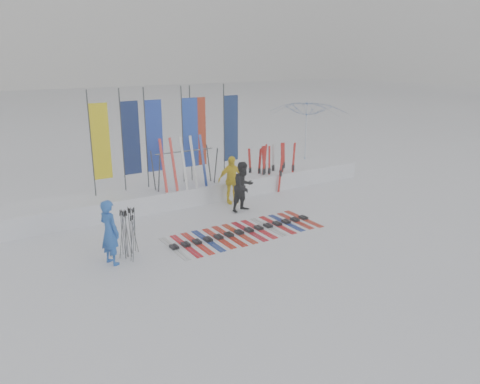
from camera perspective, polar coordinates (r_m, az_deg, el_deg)
ground at (r=12.32m, az=3.16°, el=-6.42°), size 120.00×120.00×0.00m
snow_bank at (r=15.97m, az=-6.30°, el=0.11°), size 14.00×1.60×0.60m
person_blue at (r=11.37m, az=-15.60°, el=-4.75°), size 0.56×0.67×1.58m
person_black at (r=14.62m, az=0.42°, el=0.66°), size 0.88×0.74×1.59m
person_yellow at (r=15.42m, az=-1.08°, el=1.50°), size 0.97×0.48×1.59m
tent_canopy at (r=20.10m, az=8.24°, el=6.94°), size 3.83×3.88×2.98m
ski_row at (r=13.06m, az=0.43°, el=-4.85°), size 4.41×1.70×0.07m
pole_cluster at (r=11.73m, az=-13.63°, el=-4.91°), size 0.70×0.69×1.25m
feather_flags at (r=15.51m, az=-8.63°, el=6.90°), size 5.22×0.17×3.20m
ski_rack at (r=15.23m, az=-6.73°, el=3.49°), size 2.04×0.80×1.23m
upright_skis at (r=17.13m, az=3.79°, el=3.03°), size 1.56×1.12×1.69m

